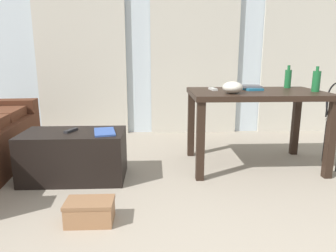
{
  "coord_description": "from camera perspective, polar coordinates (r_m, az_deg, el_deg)",
  "views": [
    {
      "loc": [
        -0.56,
        -1.13,
        1.1
      ],
      "look_at": [
        -0.43,
        1.81,
        0.42
      ],
      "focal_mm": 32.93,
      "sensor_mm": 36.0,
      "label": 1
    }
  ],
  "objects": [
    {
      "name": "tv_remote_primary",
      "position": [
        2.86,
        -17.54,
        -0.79
      ],
      "size": [
        0.1,
        0.16,
        0.02
      ],
      "primitive_type": "cube",
      "rotation": [
        0.0,
        0.0,
        -0.41
      ],
      "color": "#232326",
      "rests_on": "coffee_table"
    },
    {
      "name": "coffee_table",
      "position": [
        2.9,
        -16.95,
        -5.25
      ],
      "size": [
        0.89,
        0.49,
        0.44
      ],
      "color": "black",
      "rests_on": "ground"
    },
    {
      "name": "magazine",
      "position": [
        2.75,
        -11.67,
        -1.06
      ],
      "size": [
        0.23,
        0.32,
        0.01
      ],
      "primitive_type": "cube",
      "rotation": [
        0.0,
        0.0,
        0.21
      ],
      "color": "#33519E",
      "rests_on": "coffee_table"
    },
    {
      "name": "bottle_far",
      "position": [
        3.5,
        21.32,
        8.2
      ],
      "size": [
        0.07,
        0.07,
        0.24
      ],
      "color": "#195B2D",
      "rests_on": "craft_table"
    },
    {
      "name": "book_stack",
      "position": [
        3.22,
        15.07,
        6.89
      ],
      "size": [
        0.21,
        0.27,
        0.04
      ],
      "color": "#1E668C",
      "rests_on": "craft_table"
    },
    {
      "name": "craft_table",
      "position": [
        3.13,
        15.91,
        4.32
      ],
      "size": [
        1.27,
        0.8,
        0.76
      ],
      "color": "black",
      "rests_on": "ground"
    },
    {
      "name": "bowl",
      "position": [
        2.85,
        11.86,
        6.99
      ],
      "size": [
        0.18,
        0.18,
        0.11
      ],
      "primitive_type": "ellipsoid",
      "color": "beige",
      "rests_on": "craft_table"
    },
    {
      "name": "shoebox",
      "position": [
        2.19,
        -14.26,
        -15.09
      ],
      "size": [
        0.32,
        0.2,
        0.16
      ],
      "color": "#996B47",
      "rests_on": "ground"
    },
    {
      "name": "ground_plane",
      "position": [
        2.68,
        10.02,
        -11.38
      ],
      "size": [
        7.92,
        7.92,
        0.0
      ],
      "primitive_type": "plane",
      "color": "gray"
    },
    {
      "name": "tv_remote_on_table",
      "position": [
        3.1,
        8.32,
        6.78
      ],
      "size": [
        0.07,
        0.17,
        0.02
      ],
      "primitive_type": "cube",
      "rotation": [
        0.0,
        0.0,
        0.11
      ],
      "color": "#B7B7B2",
      "rests_on": "craft_table"
    },
    {
      "name": "curtains",
      "position": [
        4.38,
        4.97,
        12.98
      ],
      "size": [
        4.33,
        0.03,
        2.2
      ],
      "color": "beige",
      "rests_on": "ground"
    },
    {
      "name": "bottle_near",
      "position": [
        3.25,
        25.75,
        7.52
      ],
      "size": [
        0.07,
        0.07,
        0.24
      ],
      "color": "#195B2D",
      "rests_on": "craft_table"
    },
    {
      "name": "wall_back",
      "position": [
        4.47,
        4.88,
        15.87
      ],
      "size": [
        6.09,
        0.1,
        2.65
      ],
      "primitive_type": "cube",
      "color": "silver",
      "rests_on": "ground"
    }
  ]
}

